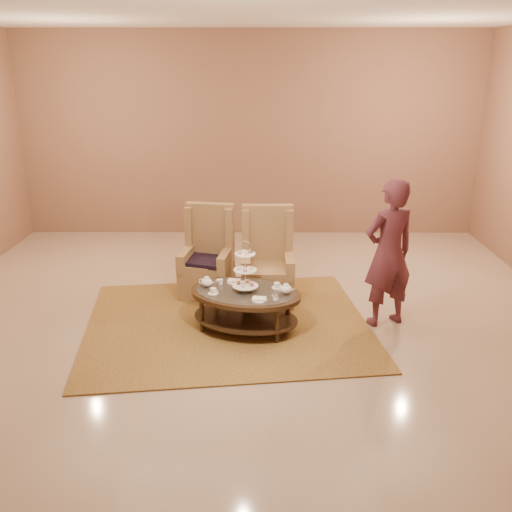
{
  "coord_description": "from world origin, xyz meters",
  "views": [
    {
      "loc": [
        0.18,
        -6.04,
        2.98
      ],
      "look_at": [
        0.13,
        0.2,
        0.84
      ],
      "focal_mm": 40.0,
      "sensor_mm": 36.0,
      "label": 1
    }
  ],
  "objects_px": {
    "armchair_left": "(208,264)",
    "person": "(389,253)",
    "tea_table": "(245,298)",
    "armchair_right": "(267,269)"
  },
  "relations": [
    {
      "from": "tea_table",
      "to": "armchair_left",
      "type": "distance_m",
      "value": 1.26
    },
    {
      "from": "armchair_right",
      "to": "person",
      "type": "distance_m",
      "value": 1.63
    },
    {
      "from": "tea_table",
      "to": "armchair_right",
      "type": "height_order",
      "value": "armchair_right"
    },
    {
      "from": "armchair_left",
      "to": "person",
      "type": "bearing_deg",
      "value": -14.97
    },
    {
      "from": "tea_table",
      "to": "person",
      "type": "relative_size",
      "value": 0.86
    },
    {
      "from": "tea_table",
      "to": "armchair_left",
      "type": "xyz_separation_m",
      "value": [
        -0.53,
        1.14,
        0.01
      ]
    },
    {
      "from": "armchair_left",
      "to": "person",
      "type": "height_order",
      "value": "person"
    },
    {
      "from": "tea_table",
      "to": "armchair_right",
      "type": "xyz_separation_m",
      "value": [
        0.26,
        0.92,
        0.02
      ]
    },
    {
      "from": "tea_table",
      "to": "armchair_left",
      "type": "height_order",
      "value": "armchair_left"
    },
    {
      "from": "armchair_right",
      "to": "person",
      "type": "bearing_deg",
      "value": -28.13
    }
  ]
}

